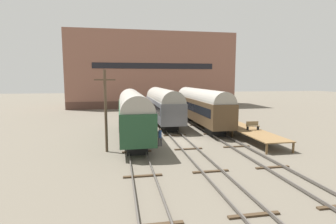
# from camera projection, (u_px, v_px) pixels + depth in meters

# --- Properties ---
(ground_plane) EXTENTS (200.00, 200.00, 0.00)m
(ground_plane) POSITION_uv_depth(u_px,v_px,m) (181.00, 142.00, 27.03)
(ground_plane) COLOR #60594C
(track_left) EXTENTS (2.60, 60.00, 0.26)m
(track_left) POSITION_uv_depth(u_px,v_px,m) (135.00, 142.00, 26.15)
(track_left) COLOR #4C4742
(track_left) RESTS_ON ground
(track_middle) EXTENTS (2.60, 60.00, 0.26)m
(track_middle) POSITION_uv_depth(u_px,v_px,m) (181.00, 140.00, 27.01)
(track_middle) COLOR #4C4742
(track_middle) RESTS_ON ground
(track_right) EXTENTS (2.60, 60.00, 0.26)m
(track_right) POSITION_uv_depth(u_px,v_px,m) (224.00, 139.00, 27.87)
(track_right) COLOR #4C4742
(track_right) RESTS_ON ground
(train_car_green) EXTENTS (3.01, 16.13, 5.15)m
(train_car_green) POSITION_uv_depth(u_px,v_px,m) (133.00, 112.00, 28.10)
(train_car_green) COLOR black
(train_car_green) RESTS_ON ground
(train_car_brown) EXTENTS (2.85, 17.04, 5.12)m
(train_car_brown) POSITION_uv_depth(u_px,v_px,m) (201.00, 105.00, 35.53)
(train_car_brown) COLOR black
(train_car_brown) RESTS_ON ground
(train_car_grey) EXTENTS (3.14, 16.13, 5.07)m
(train_car_grey) POSITION_uv_depth(u_px,v_px,m) (163.00, 104.00, 37.71)
(train_car_grey) COLOR black
(train_car_grey) RESTS_ON ground
(station_platform) EXTENTS (2.85, 14.22, 1.03)m
(station_platform) POSITION_uv_depth(u_px,v_px,m) (243.00, 128.00, 29.43)
(station_platform) COLOR brown
(station_platform) RESTS_ON ground
(bench) EXTENTS (1.40, 0.40, 0.91)m
(bench) POSITION_uv_depth(u_px,v_px,m) (253.00, 125.00, 28.02)
(bench) COLOR brown
(bench) RESTS_ON station_platform
(person_worker) EXTENTS (0.32, 0.32, 1.76)m
(person_worker) POSITION_uv_depth(u_px,v_px,m) (160.00, 135.00, 25.15)
(person_worker) COLOR #282833
(person_worker) RESTS_ON ground
(utility_pole) EXTENTS (1.80, 0.24, 7.25)m
(utility_pole) POSITION_uv_depth(u_px,v_px,m) (106.00, 110.00, 22.90)
(utility_pole) COLOR #473828
(utility_pole) RESTS_ON ground
(warehouse_building) EXTENTS (37.47, 11.90, 16.80)m
(warehouse_building) POSITION_uv_depth(u_px,v_px,m) (151.00, 71.00, 62.50)
(warehouse_building) COLOR #4F342A
(warehouse_building) RESTS_ON ground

